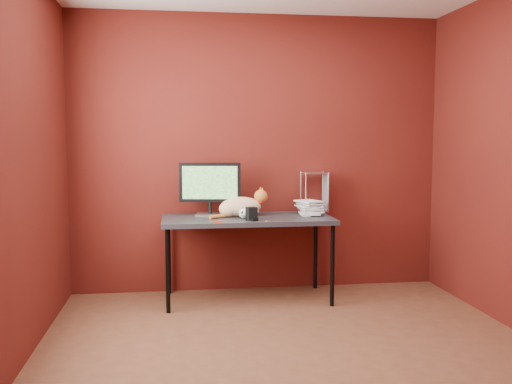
{
  "coord_description": "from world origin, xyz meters",
  "views": [
    {
      "loc": [
        -0.77,
        -3.61,
        1.46
      ],
      "look_at": [
        -0.1,
        1.15,
        0.99
      ],
      "focal_mm": 40.0,
      "sensor_mm": 36.0,
      "label": 1
    }
  ],
  "objects": [
    {
      "name": "black_gadget",
      "position": [
        -0.12,
        1.11,
        0.76
      ],
      "size": [
        0.06,
        0.05,
        0.03
      ],
      "primitive_type": "cube",
      "rotation": [
        0.0,
        0.0,
        0.43
      ],
      "color": "black",
      "rests_on": "desk"
    },
    {
      "name": "pocket_knife",
      "position": [
        -0.43,
        1.08,
        0.76
      ],
      "size": [
        0.07,
        0.04,
        0.01
      ],
      "primitive_type": "cube",
      "rotation": [
        0.0,
        0.0,
        -0.29
      ],
      "color": "#A5260C",
      "rests_on": "desk"
    },
    {
      "name": "speaker",
      "position": [
        -0.14,
        1.15,
        0.8
      ],
      "size": [
        0.1,
        0.1,
        0.11
      ],
      "rotation": [
        0.0,
        0.0,
        0.31
      ],
      "color": "black",
      "rests_on": "desk"
    },
    {
      "name": "washer",
      "position": [
        -0.02,
        1.08,
        0.75
      ],
      "size": [
        0.05,
        0.05,
        0.0
      ],
      "primitive_type": "cylinder",
      "color": "#BBBBC0",
      "rests_on": "desk"
    },
    {
      "name": "desk",
      "position": [
        -0.15,
        1.37,
        0.7
      ],
      "size": [
        1.5,
        0.7,
        0.75
      ],
      "color": "black",
      "rests_on": "ground"
    },
    {
      "name": "wire_rack",
      "position": [
        0.52,
        1.62,
        0.94
      ],
      "size": [
        0.23,
        0.19,
        0.38
      ],
      "rotation": [
        0.0,
        0.0,
        0.05
      ],
      "color": "#BBBBC0",
      "rests_on": "desk"
    },
    {
      "name": "book_stack",
      "position": [
        0.35,
        1.43,
        1.48
      ],
      "size": [
        0.26,
        0.29,
        1.45
      ],
      "rotation": [
        0.0,
        0.0,
        0.09
      ],
      "color": "beige",
      "rests_on": "desk"
    },
    {
      "name": "cat",
      "position": [
        -0.2,
        1.41,
        0.84
      ],
      "size": [
        0.54,
        0.27,
        0.26
      ],
      "rotation": [
        0.0,
        0.0,
        0.13
      ],
      "color": "orange",
      "rests_on": "desk"
    },
    {
      "name": "room",
      "position": [
        0.0,
        0.0,
        1.45
      ],
      "size": [
        3.52,
        3.52,
        2.61
      ],
      "color": "#532E1C",
      "rests_on": "ground"
    },
    {
      "name": "monitor",
      "position": [
        -0.47,
        1.5,
        1.02
      ],
      "size": [
        0.55,
        0.21,
        0.48
      ],
      "rotation": [
        0.0,
        0.0,
        -0.14
      ],
      "color": "#BBBBC0",
      "rests_on": "desk"
    },
    {
      "name": "skull_mug",
      "position": [
        -0.19,
        1.26,
        0.8
      ],
      "size": [
        0.09,
        0.09,
        0.09
      ],
      "rotation": [
        0.0,
        0.0,
        -0.02
      ],
      "color": "silver",
      "rests_on": "desk"
    }
  ]
}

